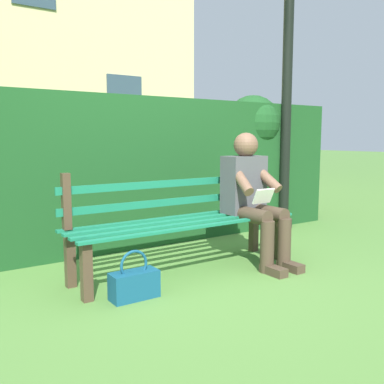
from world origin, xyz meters
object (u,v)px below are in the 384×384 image
object	(u,v)px
park_bench	(181,221)
handbag	(134,283)
person_seated	(253,195)
lamp_post	(287,71)

from	to	relation	value
park_bench	handbag	size ratio (longest dim) A/B	5.75
park_bench	person_seated	size ratio (longest dim) A/B	1.72
park_bench	handbag	bearing A→B (deg)	30.90
person_seated	handbag	size ratio (longest dim) A/B	3.34
park_bench	handbag	distance (m)	0.80
person_seated	handbag	world-z (taller)	person_seated
person_seated	park_bench	bearing A→B (deg)	-14.21
park_bench	lamp_post	bearing A→B (deg)	-159.57
person_seated	lamp_post	size ratio (longest dim) A/B	0.37
person_seated	handbag	distance (m)	1.40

